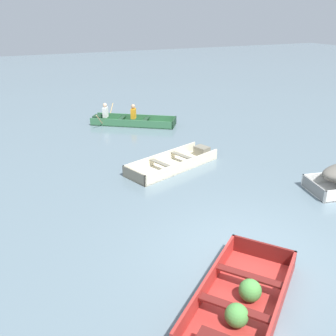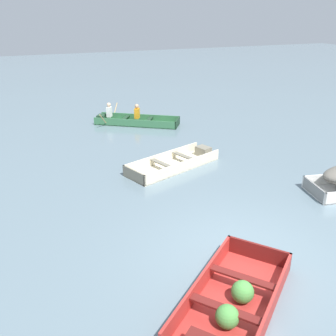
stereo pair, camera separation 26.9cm
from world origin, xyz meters
name	(u,v)px [view 2 (the right image)]	position (x,y,z in m)	size (l,w,h in m)	color
ground_plane	(245,256)	(0.00, 0.00, 0.00)	(80.00, 80.00, 0.00)	slate
dinghy_red_foreground	(232,305)	(-1.08, -1.23, 0.16)	(3.04, 2.79, 0.43)	#AD2D28
skiff_cream_near_moored	(176,163)	(0.63, 4.88, 0.12)	(3.33, 2.03, 0.35)	beige
rowboat_green_with_crew	(132,120)	(0.81, 10.04, 0.17)	(3.56, 3.08, 0.89)	#387047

